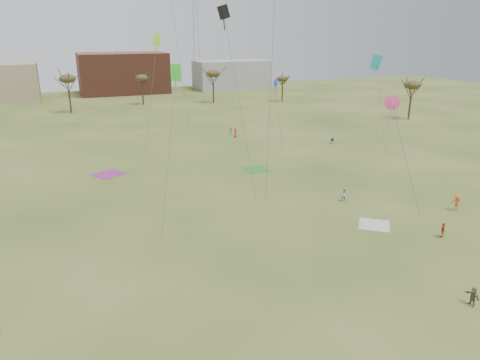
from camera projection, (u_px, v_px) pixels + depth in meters
name	position (u px, v px, depth m)	size (l,w,h in m)	color
ground	(303.00, 302.00, 31.83)	(260.00, 260.00, 0.00)	#3B5119
spectator_fore_a	(443.00, 230.00, 41.67)	(0.85, 0.36, 1.46)	#AF3E1E
spectator_fore_c	(473.00, 296.00, 31.34)	(1.28, 0.41, 1.38)	brown
flyer_mid_b	(457.00, 202.00, 47.79)	(1.20, 0.69, 1.86)	orange
spectator_mid_e	(345.00, 195.00, 50.40)	(0.79, 0.62, 1.63)	#BCBCBC
flyer_far_b	(235.00, 133.00, 80.85)	(0.80, 0.52, 1.65)	red
flyer_far_c	(231.00, 131.00, 82.50)	(0.90, 0.52, 1.39)	navy
blanket_cream	(374.00, 225.00, 44.51)	(2.94, 2.94, 0.03)	silver
blanket_plum	(109.00, 174.00, 60.23)	(3.64, 3.64, 0.03)	#922C80
blanket_olive	(256.00, 169.00, 62.26)	(3.15, 3.15, 0.03)	#30812F
camp_chair_right	(332.00, 142.00, 76.57)	(0.70, 0.68, 0.87)	#132136
kites_aloft	(191.00, 11.00, 59.27)	(61.28, 49.84, 27.92)	#CC24B1
tree_line	(113.00, 85.00, 98.05)	(117.44, 49.32, 8.91)	#3A2B1E
building_brick	(123.00, 73.00, 137.10)	(26.00, 16.00, 12.00)	brown
building_grey	(232.00, 75.00, 148.30)	(24.00, 12.00, 9.00)	gray
radio_tower	(195.00, 28.00, 146.19)	(1.51, 1.72, 41.00)	#9EA3A8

